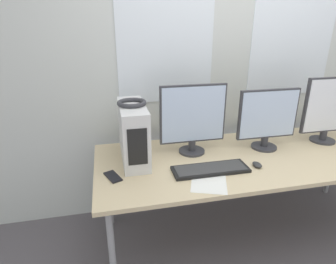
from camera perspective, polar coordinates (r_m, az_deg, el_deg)
The scene contains 11 objects.
wall_back at distance 2.48m, azimuth 12.38°, elevation 15.05°, with size 8.00×0.07×2.70m.
desk at distance 2.17m, azimuth 17.15°, elevation -5.37°, with size 2.30×0.88×0.70m.
pc_tower at distance 1.94m, azimuth -7.08°, elevation -0.14°, with size 0.17×0.50×0.39m.
headphones at distance 1.87m, azimuth -7.37°, elevation 5.91°, with size 0.20×0.20×0.03m.
monitor_main at distance 2.01m, azimuth 5.08°, elevation 2.81°, with size 0.48×0.19×0.51m.
monitor_right_near at distance 2.21m, azimuth 19.59°, elevation 2.65°, with size 0.47×0.19×0.46m.
monitor_right_far at distance 2.54m, azimuth 29.88°, elevation 4.04°, with size 0.45×0.19×0.52m.
keyboard at distance 1.86m, azimuth 8.61°, elevation -7.48°, with size 0.50×0.17×0.02m.
mouse at distance 1.98m, azimuth 17.65°, elevation -6.34°, with size 0.05×0.08×0.03m.
cell_phone at distance 1.80m, azimuth -11.14°, elevation -8.89°, with size 0.12×0.16×0.01m.
paper_sheet_left at distance 1.76m, azimuth 8.29°, elevation -9.67°, with size 0.30×0.35×0.00m.
Camera 1 is at (-1.03, -1.23, 1.59)m, focal length 30.00 mm.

